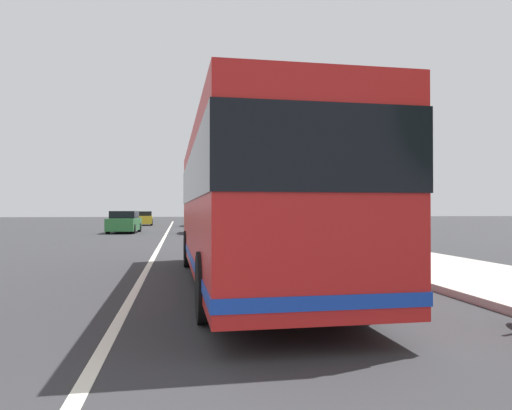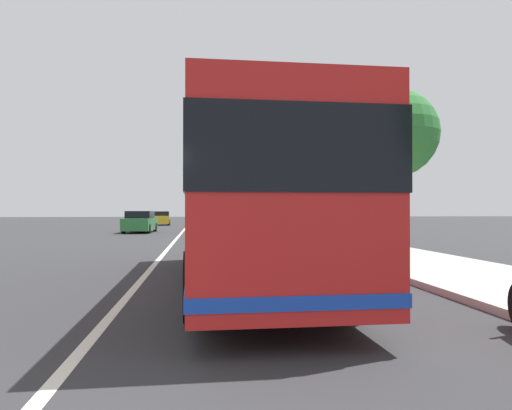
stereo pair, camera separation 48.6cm
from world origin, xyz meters
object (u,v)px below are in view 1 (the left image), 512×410
Objects in this scene: car_oncoming at (195,219)px; roadside_tree_mid_block at (385,135)px; coach_bus at (247,200)px; car_side_street at (143,219)px; car_far_distant at (200,223)px; car_behind_bus at (124,222)px.

car_oncoming is 0.79× the size of roadside_tree_mid_block.
coach_bus is 2.31× the size of car_oncoming.
car_far_distant is (-18.09, -5.08, -0.02)m from car_side_street.
car_far_distant is (22.20, 0.08, -1.13)m from coach_bus.
car_behind_bus reaches higher than car_oncoming.
car_oncoming is 1.02× the size of car_side_street.
roadside_tree_mid_block is at bearing -169.48° from car_oncoming.
coach_bus is 2.35× the size of car_side_street.
car_side_street is 0.77× the size of roadside_tree_mid_block.
car_oncoming is 14.18m from car_behind_bus.
car_side_street is at bearing 57.00° from car_oncoming.
car_side_street is 0.99× the size of car_far_distant.
coach_bus is 24.26m from car_behind_bus.
car_oncoming is at bearing -0.84° from car_far_distant.
car_behind_bus is at bearing -2.77° from car_side_street.
car_behind_bus is at bearing 73.60° from car_far_distant.
car_oncoming reaches higher than car_far_distant.
roadside_tree_mid_block is at bearing -46.95° from coach_bus.
coach_bus reaches higher than car_behind_bus.
car_side_street reaches higher than car_far_distant.
car_behind_bus is at bearing 30.75° from roadside_tree_mid_block.
coach_bus is at bearing 15.16° from car_behind_bus.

